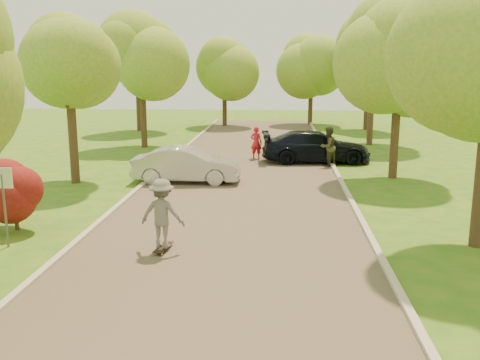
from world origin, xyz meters
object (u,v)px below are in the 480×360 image
(dark_sedan, at_px, (316,147))
(person_olive, at_px, (328,147))
(skateboarder, at_px, (162,213))
(silver_sedan, at_px, (187,165))
(street_sign, at_px, (3,190))
(longboard, at_px, (163,247))
(person_striped, at_px, (256,143))

(dark_sedan, height_order, person_olive, person_olive)
(skateboarder, relative_size, person_olive, 0.95)
(silver_sedan, distance_m, dark_sedan, 7.69)
(silver_sedan, xyz_separation_m, skateboarder, (0.83, -8.48, 0.30))
(street_sign, bearing_deg, person_olive, 52.57)
(street_sign, height_order, person_olive, street_sign)
(longboard, bearing_deg, silver_sedan, -76.36)
(dark_sedan, bearing_deg, longboard, 156.03)
(street_sign, xyz_separation_m, skateboarder, (4.25, -0.02, -0.53))
(silver_sedan, distance_m, person_striped, 6.54)
(person_olive, bearing_deg, dark_sedan, -108.40)
(silver_sedan, relative_size, dark_sedan, 0.82)
(skateboarder, bearing_deg, person_olive, -105.05)
(silver_sedan, xyz_separation_m, person_olive, (6.19, 4.09, 0.23))
(silver_sedan, relative_size, skateboarder, 2.44)
(dark_sedan, xyz_separation_m, longboard, (-4.85, -13.66, -0.69))
(street_sign, height_order, dark_sedan, street_sign)
(silver_sedan, height_order, person_striped, person_striped)
(person_striped, relative_size, person_olive, 0.88)
(street_sign, relative_size, dark_sedan, 0.40)
(street_sign, height_order, longboard, street_sign)
(street_sign, bearing_deg, silver_sedan, 68.02)
(longboard, bearing_deg, skateboarder, 8.02)
(street_sign, distance_m, dark_sedan, 16.41)
(longboard, height_order, person_striped, person_striped)
(street_sign, height_order, person_striped, street_sign)
(silver_sedan, distance_m, skateboarder, 8.53)
(skateboarder, bearing_deg, dark_sedan, -101.54)
(skateboarder, bearing_deg, street_sign, 7.70)
(skateboarder, distance_m, person_olive, 13.66)
(street_sign, distance_m, silver_sedan, 9.16)
(dark_sedan, relative_size, person_olive, 2.82)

